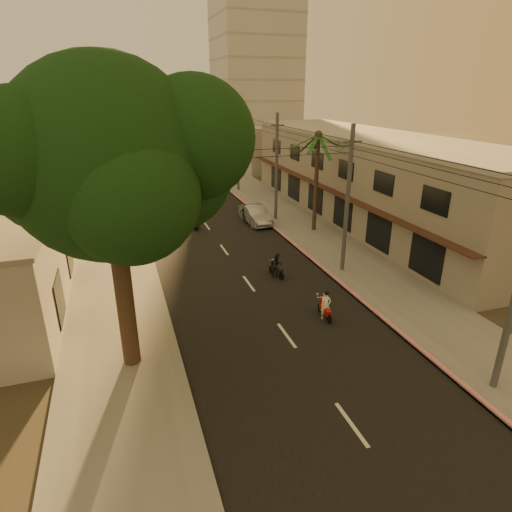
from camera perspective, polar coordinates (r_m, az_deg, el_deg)
The scene contains 18 objects.
ground at distance 18.98m, azimuth 6.42°, elevation -13.56°, with size 160.00×160.00×0.00m, color #383023.
road at distance 36.34m, azimuth -6.58°, elevation 4.01°, with size 10.00×140.00×0.02m, color black.
sidewalk_right at distance 38.43m, azimuth 4.45°, elevation 5.14°, with size 5.00×140.00×0.12m, color slate.
sidewalk_left at distance 35.70m, azimuth -18.45°, elevation 2.78°, with size 5.00×140.00×0.12m, color slate.
curb_stripe at distance 33.14m, azimuth 3.89°, elevation 2.52°, with size 0.20×60.00×0.20m, color red.
shophouse_row at distance 38.81m, azimuth 14.75°, elevation 10.12°, with size 8.80×34.20×7.30m.
distant_tower at distance 73.69m, azimuth -0.12°, elevation 23.97°, with size 12.10×12.10×28.00m.
broadleaf_tree at distance 16.34m, azimuth -17.82°, elevation 12.12°, with size 9.60×8.70×12.10m.
palm_tree at distance 33.65m, azimuth 8.30°, elevation 14.98°, with size 5.00×5.00×8.20m.
utility_poles at distance 36.66m, azimuth 2.81°, elevation 14.72°, with size 1.20×48.26×9.00m.
filler_right at distance 63.05m, azimuth 1.29°, elevation 14.36°, with size 8.00×14.00×6.00m, color #A8A598.
filler_left_near at distance 49.33m, azimuth -26.61°, elevation 9.17°, with size 8.00×14.00×4.40m, color #A8A598.
filler_left_far at distance 66.82m, azimuth -24.93°, elevation 13.28°, with size 8.00×14.00×7.00m, color #A8A598.
scooter_red at distance 21.79m, azimuth 9.25°, elevation -6.61°, with size 0.63×1.61×1.57m.
scooter_mid_a at distance 26.15m, azimuth 2.82°, elevation -1.33°, with size 0.96×1.59×1.57m.
scooter_mid_b at distance 37.16m, azimuth -1.51°, elevation 5.68°, with size 0.91×1.64×1.61m.
scooter_far_a at distance 35.44m, azimuth -8.09°, elevation 4.78°, with size 0.97×1.74×1.72m.
parked_car at distance 36.69m, azimuth -0.10°, elevation 5.54°, with size 1.79×4.65×1.51m, color #999CA1.
Camera 1 is at (-6.75, -14.02, 10.87)m, focal length 30.00 mm.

